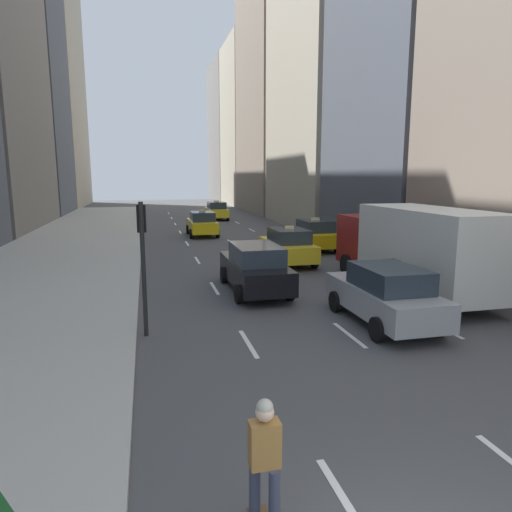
# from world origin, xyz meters

# --- Properties ---
(sidewalk_left) EXTENTS (8.00, 66.00, 0.15)m
(sidewalk_left) POSITION_xyz_m (-7.00, 27.00, 0.07)
(sidewalk_left) COLOR #ADAAA3
(sidewalk_left) RESTS_ON ground
(lane_markings) EXTENTS (5.72, 56.00, 0.01)m
(lane_markings) POSITION_xyz_m (2.60, 23.00, 0.01)
(lane_markings) COLOR white
(lane_markings) RESTS_ON ground
(building_row_right) EXTENTS (6.00, 85.24, 37.23)m
(building_row_right) POSITION_xyz_m (12.00, 41.09, 14.37)
(building_row_right) COLOR gray
(building_row_right) RESTS_ON ground
(taxi_lead) EXTENTS (2.02, 4.40, 1.87)m
(taxi_lead) POSITION_xyz_m (1.20, 29.52, 0.88)
(taxi_lead) COLOR yellow
(taxi_lead) RESTS_ON ground
(taxi_second) EXTENTS (2.02, 4.40, 1.87)m
(taxi_second) POSITION_xyz_m (4.00, 18.09, 0.88)
(taxi_second) COLOR yellow
(taxi_second) RESTS_ON ground
(taxi_third) EXTENTS (2.02, 4.40, 1.87)m
(taxi_third) POSITION_xyz_m (6.80, 21.94, 0.88)
(taxi_third) COLOR yellow
(taxi_third) RESTS_ON ground
(taxi_fourth) EXTENTS (2.02, 4.40, 1.87)m
(taxi_fourth) POSITION_xyz_m (4.00, 41.33, 0.88)
(taxi_fourth) COLOR yellow
(taxi_fourth) RESTS_ON ground
(sedan_black_near) EXTENTS (2.02, 4.41, 1.73)m
(sedan_black_near) POSITION_xyz_m (4.00, 8.67, 0.88)
(sedan_black_near) COLOR #9EA0A5
(sedan_black_near) RESTS_ON ground
(sedan_silver_behind) EXTENTS (2.02, 4.94, 1.79)m
(sedan_silver_behind) POSITION_xyz_m (1.20, 13.19, 0.91)
(sedan_silver_behind) COLOR black
(sedan_silver_behind) RESTS_ON ground
(box_truck) EXTENTS (2.58, 8.40, 3.15)m
(box_truck) POSITION_xyz_m (6.80, 11.82, 1.71)
(box_truck) COLOR maroon
(box_truck) RESTS_ON ground
(skateboarder) EXTENTS (0.36, 0.80, 1.75)m
(skateboarder) POSITION_xyz_m (-1.38, 1.81, 0.96)
(skateboarder) COLOR brown
(skateboarder) RESTS_ON ground
(traffic_light_pole) EXTENTS (0.24, 0.42, 3.60)m
(traffic_light_pole) POSITION_xyz_m (-2.75, 9.33, 2.41)
(traffic_light_pole) COLOR black
(traffic_light_pole) RESTS_ON ground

